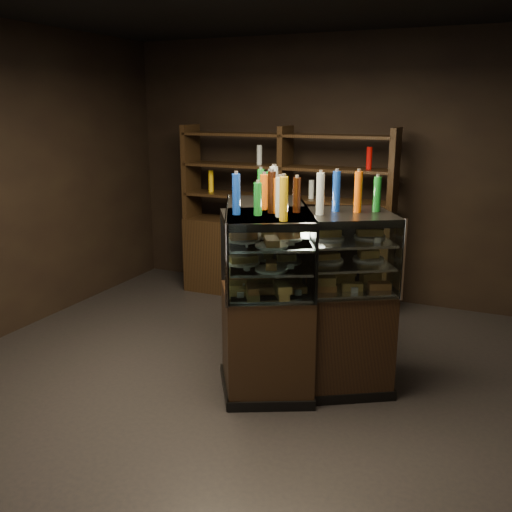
% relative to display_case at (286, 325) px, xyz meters
% --- Properties ---
extents(ground, '(5.00, 5.00, 0.00)m').
position_rel_display_case_xyz_m(ground, '(-0.39, -0.14, -0.48)').
color(ground, black).
rests_on(ground, ground).
extents(room_shell, '(5.02, 5.02, 3.01)m').
position_rel_display_case_xyz_m(room_shell, '(-0.39, -0.14, 1.46)').
color(room_shell, black).
rests_on(room_shell, ground).
extents(display_case, '(1.70, 1.48, 1.44)m').
position_rel_display_case_xyz_m(display_case, '(0.00, 0.00, 0.00)').
color(display_case, black).
rests_on(display_case, ground).
extents(food_display, '(1.30, 1.17, 0.44)m').
position_rel_display_case_xyz_m(food_display, '(-0.00, -0.00, 0.60)').
color(food_display, '#DC944F').
rests_on(food_display, display_case).
extents(bottles_top, '(1.13, 1.03, 0.30)m').
position_rel_display_case_xyz_m(bottles_top, '(0.00, 0.00, 1.09)').
color(bottles_top, '#0F38B2').
rests_on(bottles_top, display_case).
extents(potted_conifer, '(0.39, 0.39, 0.83)m').
position_rel_display_case_xyz_m(potted_conifer, '(0.39, 1.06, -0.01)').
color(potted_conifer, black).
rests_on(potted_conifer, ground).
extents(back_shelving, '(2.48, 0.46, 2.00)m').
position_rel_display_case_xyz_m(back_shelving, '(-0.76, 1.91, 0.12)').
color(back_shelving, black).
rests_on(back_shelving, ground).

